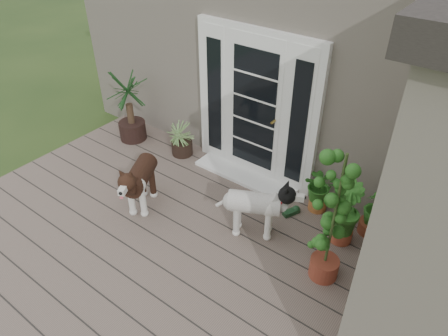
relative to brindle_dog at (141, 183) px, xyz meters
The scene contains 14 objects.
deck 1.22m from the brindle_dog, 34.96° to the right, with size 6.20×4.60×0.12m, color #6B5B4C.
house_main 3.86m from the brindle_dog, 75.33° to the left, with size 7.40×4.00×3.10m, color #665E54.
door_unit 1.85m from the brindle_dog, 64.36° to the left, with size 1.90×0.14×2.15m, color white.
door_step 1.57m from the brindle_dog, 61.13° to the left, with size 1.60×0.40×0.05m, color white.
brindle_dog is the anchor object (origin of this frame).
white_dog 1.54m from the brindle_dog, 17.03° to the left, with size 0.36×0.85×0.70m, color white, non-canonical shape.
spider_plant 1.33m from the brindle_dog, 108.60° to the left, with size 0.55×0.55×0.59m, color #A8B871, non-canonical shape.
yucca 1.81m from the brindle_dog, 141.48° to the left, with size 0.84×0.84×1.21m, color black, non-canonical shape.
herb_a 2.34m from the brindle_dog, 35.07° to the left, with size 0.44×0.44×0.56m, color #1F5618.
herb_b 2.60m from the brindle_dog, 22.52° to the left, with size 0.42×0.42×0.63m, color #285E1B.
herb_c 2.96m from the brindle_dog, 26.95° to the left, with size 0.33×0.33×0.51m, color #1B5618.
sapling 2.55m from the brindle_dog, ahead, with size 0.50×0.50×1.69m, color #2F661D, non-canonical shape.
clog_left 1.70m from the brindle_dog, 34.51° to the left, with size 0.13×0.27×0.08m, color #15351E, non-canonical shape.
clog_right 2.01m from the brindle_dog, 31.66° to the left, with size 0.12×0.27×0.08m, color #16381C, non-canonical shape.
Camera 1 is at (2.52, -1.72, 3.80)m, focal length 33.28 mm.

